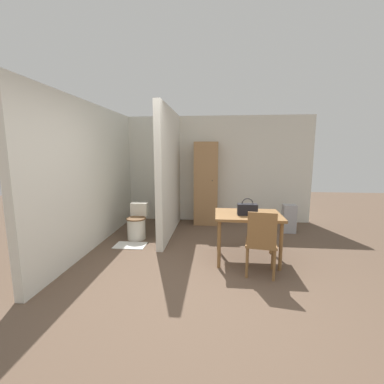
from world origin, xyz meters
name	(u,v)px	position (x,y,z in m)	size (l,w,h in m)	color
ground_plane	(198,289)	(0.00, 0.00, 0.00)	(16.00, 16.00, 0.00)	brown
wall_back	(208,169)	(0.00, 3.26, 1.25)	(4.83, 0.12, 2.50)	silver
wall_left	(98,175)	(-1.98, 1.60, 1.25)	(0.12, 4.20, 2.50)	silver
partition_wall	(170,173)	(-0.73, 2.15, 1.25)	(0.12, 2.10, 2.50)	silver
dining_table	(248,220)	(0.69, 0.91, 0.65)	(0.99, 0.73, 0.74)	brown
wooden_chair	(261,241)	(0.81, 0.41, 0.50)	(0.47, 0.47, 0.92)	brown
toilet	(137,224)	(-1.33, 1.78, 0.29)	(0.37, 0.52, 0.66)	silver
handbag	(247,209)	(0.67, 0.84, 0.83)	(0.29, 0.13, 0.25)	black
wooden_cabinet	(206,183)	(-0.03, 2.95, 0.95)	(0.54, 0.49, 1.89)	#997047
bath_mat	(130,245)	(-1.33, 1.34, 0.01)	(0.55, 0.36, 0.01)	silver
space_heater	(289,219)	(1.73, 2.42, 0.29)	(0.26, 0.23, 0.59)	#9E9EA3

